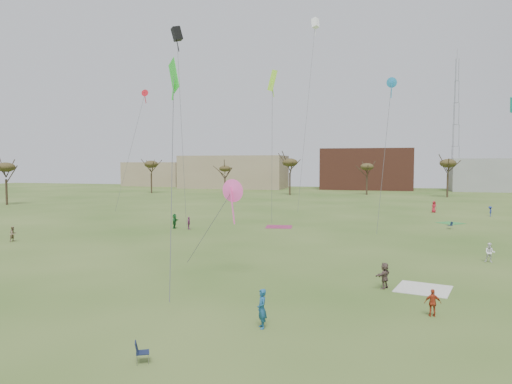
% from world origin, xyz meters
% --- Properties ---
extents(ground, '(260.00, 260.00, 0.00)m').
position_xyz_m(ground, '(0.00, 0.00, 0.00)').
color(ground, '#32551A').
rests_on(ground, ground).
extents(flyer_near_right, '(0.73, 0.82, 1.89)m').
position_xyz_m(flyer_near_right, '(4.51, -3.64, 0.94)').
color(flyer_near_right, '#1C5282').
rests_on(flyer_near_right, ground).
extents(spectator_fore_a, '(0.86, 0.42, 1.41)m').
position_xyz_m(spectator_fore_a, '(12.55, 0.30, 0.71)').
color(spectator_fore_a, '#AB381D').
rests_on(spectator_fore_a, ground).
extents(spectator_fore_b, '(0.67, 0.81, 1.53)m').
position_xyz_m(spectator_fore_b, '(-25.71, 13.97, 0.76)').
color(spectator_fore_b, '#8B7258').
rests_on(spectator_fore_b, ground).
extents(spectator_fore_c, '(1.15, 1.56, 1.64)m').
position_xyz_m(spectator_fore_c, '(10.16, 5.29, 0.82)').
color(spectator_fore_c, brown).
rests_on(spectator_fore_c, ground).
extents(spectator_mid_d, '(0.51, 0.92, 1.48)m').
position_xyz_m(spectator_mid_d, '(-12.19, 26.63, 0.74)').
color(spectator_mid_d, '#8D3B75').
rests_on(spectator_mid_d, ground).
extents(spectator_mid_e, '(0.87, 0.74, 1.56)m').
position_xyz_m(spectator_mid_e, '(18.21, 15.49, 0.78)').
color(spectator_mid_e, white).
rests_on(spectator_mid_e, ground).
extents(flyer_far_a, '(0.67, 1.68, 1.77)m').
position_xyz_m(flyer_far_a, '(-14.14, 26.88, 0.88)').
color(flyer_far_a, '#246D32').
rests_on(flyer_far_a, ground).
extents(flyer_far_b, '(1.06, 0.98, 1.82)m').
position_xyz_m(flyer_far_b, '(17.75, 54.30, 0.91)').
color(flyer_far_b, '#B31E2E').
rests_on(flyer_far_b, ground).
extents(flyer_far_c, '(0.74, 1.06, 1.50)m').
position_xyz_m(flyer_far_c, '(25.17, 50.71, 0.75)').
color(flyer_far_c, navy).
rests_on(flyer_far_c, ground).
extents(blanket_cream, '(3.81, 3.81, 0.03)m').
position_xyz_m(blanket_cream, '(12.51, 5.75, 0.00)').
color(blanket_cream, silver).
rests_on(blanket_cream, ground).
extents(blanket_plum, '(3.61, 3.61, 0.03)m').
position_xyz_m(blanket_plum, '(-2.33, 31.45, 0.00)').
color(blanket_plum, '#942D58').
rests_on(blanket_plum, ground).
extents(blanket_olive, '(3.84, 3.84, 0.03)m').
position_xyz_m(blanket_olive, '(18.52, 40.74, 0.00)').
color(blanket_olive, green).
rests_on(blanket_olive, ground).
extents(camp_chair_center, '(0.72, 0.70, 0.87)m').
position_xyz_m(camp_chair_center, '(0.94, -8.69, 0.26)').
color(camp_chair_center, '#141D38').
rests_on(camp_chair_center, ground).
extents(camp_chair_right, '(0.68, 0.65, 0.87)m').
position_xyz_m(camp_chair_right, '(17.70, 35.01, 0.26)').
color(camp_chair_right, '#142039').
rests_on(camp_chair_right, ground).
extents(kites_aloft, '(61.28, 52.08, 27.80)m').
position_xyz_m(kites_aloft, '(-4.31, 25.85, 19.51)').
color(kites_aloft, red).
rests_on(kites_aloft, ground).
extents(tree_line, '(117.44, 49.32, 8.91)m').
position_xyz_m(tree_line, '(-2.85, 79.12, 7.09)').
color(tree_line, '#3A2B1E').
rests_on(tree_line, ground).
extents(building_tan, '(32.00, 14.00, 10.00)m').
position_xyz_m(building_tan, '(-35.00, 115.00, 5.00)').
color(building_tan, '#937F60').
rests_on(building_tan, ground).
extents(building_brick, '(26.00, 16.00, 12.00)m').
position_xyz_m(building_brick, '(5.00, 120.00, 6.00)').
color(building_brick, brown).
rests_on(building_brick, ground).
extents(building_grey, '(24.00, 12.00, 9.00)m').
position_xyz_m(building_grey, '(40.00, 118.00, 4.50)').
color(building_grey, gray).
rests_on(building_grey, ground).
extents(building_tan_west, '(20.00, 12.00, 8.00)m').
position_xyz_m(building_tan_west, '(-65.00, 122.00, 4.00)').
color(building_tan_west, '#937F60').
rests_on(building_tan_west, ground).
extents(radio_tower, '(1.51, 1.72, 41.00)m').
position_xyz_m(radio_tower, '(30.00, 125.00, 19.21)').
color(radio_tower, '#9EA3A8').
rests_on(radio_tower, ground).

